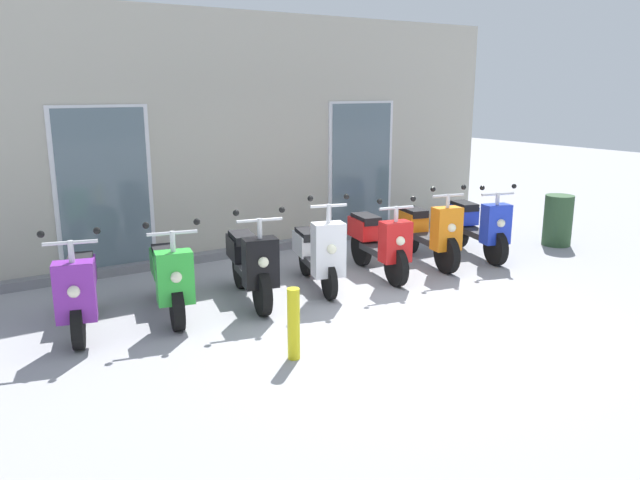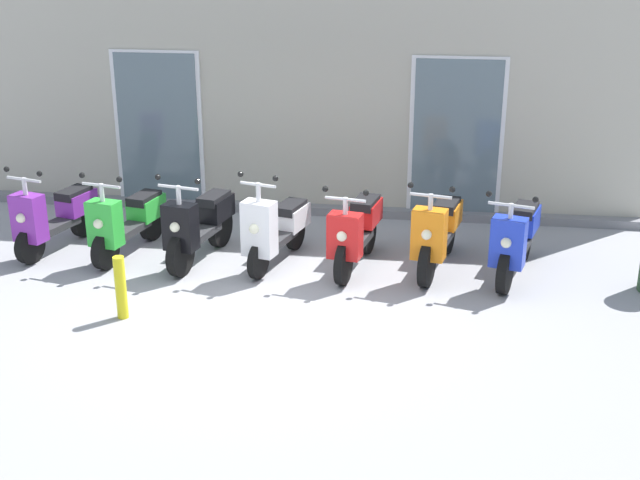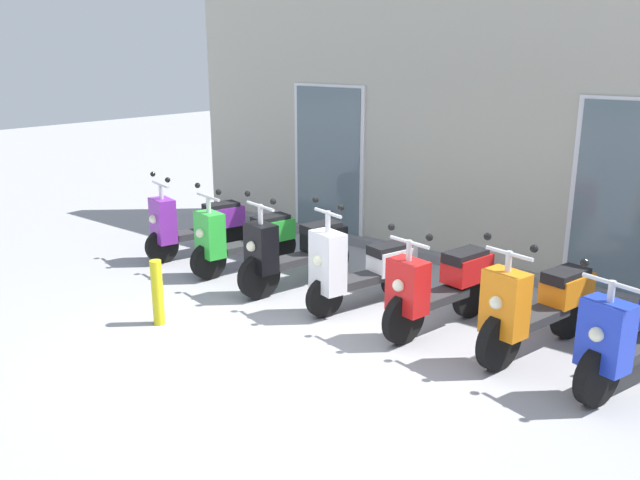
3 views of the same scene
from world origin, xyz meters
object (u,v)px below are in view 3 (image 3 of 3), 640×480
at_px(scooter_black, 295,251).
at_px(scooter_red, 439,285).
at_px(scooter_green, 244,238).
at_px(scooter_white, 360,266).
at_px(curb_bollard, 157,293).
at_px(scooter_orange, 537,306).
at_px(scooter_purple, 195,224).
at_px(scooter_blue, 638,335).

height_order(scooter_black, scooter_red, scooter_black).
height_order(scooter_green, scooter_white, scooter_white).
relative_size(scooter_green, curb_bollard, 2.20).
xyz_separation_m(scooter_red, scooter_orange, (0.98, 0.10, -0.01)).
xyz_separation_m(scooter_purple, curb_bollard, (1.54, -1.82, -0.11)).
bearing_deg(scooter_red, scooter_purple, 178.68).
height_order(scooter_white, scooter_red, scooter_white).
height_order(scooter_green, scooter_orange, scooter_orange).
bearing_deg(scooter_green, curb_bollard, -72.54).
xyz_separation_m(scooter_black, curb_bollard, (-0.40, -1.71, -0.13)).
xyz_separation_m(scooter_orange, curb_bollard, (-3.32, -1.83, -0.13)).
bearing_deg(scooter_black, scooter_red, 0.68).
xyz_separation_m(scooter_purple, scooter_blue, (5.78, -0.09, 0.01)).
height_order(scooter_purple, scooter_white, scooter_white).
relative_size(scooter_purple, scooter_black, 0.94).
height_order(scooter_orange, curb_bollard, scooter_orange).
bearing_deg(scooter_green, scooter_red, -1.50).
bearing_deg(scooter_green, scooter_purple, 179.19).
distance_m(scooter_red, scooter_orange, 0.99).
bearing_deg(curb_bollard, scooter_green, 107.46).
bearing_deg(curb_bollard, scooter_black, 76.91).
relative_size(scooter_red, scooter_orange, 0.95).
distance_m(scooter_green, curb_bollard, 1.90).
bearing_deg(scooter_purple, scooter_blue, -0.91).
height_order(scooter_white, scooter_orange, scooter_white).
height_order(scooter_black, curb_bollard, scooter_black).
bearing_deg(scooter_white, scooter_green, 177.23).
distance_m(scooter_white, scooter_blue, 2.89).
height_order(scooter_green, scooter_black, scooter_black).
xyz_separation_m(scooter_red, scooter_blue, (1.90, -0.00, -0.01)).
relative_size(scooter_black, scooter_orange, 0.95).
xyz_separation_m(scooter_purple, scooter_orange, (4.87, 0.01, 0.01)).
xyz_separation_m(scooter_white, scooter_orange, (1.97, 0.11, -0.00)).
bearing_deg(scooter_white, scooter_red, 0.98).
relative_size(scooter_green, scooter_blue, 0.97).
bearing_deg(scooter_orange, scooter_green, -179.71).
bearing_deg(scooter_green, scooter_blue, -0.93).
height_order(scooter_purple, scooter_blue, scooter_purple).
xyz_separation_m(scooter_purple, scooter_green, (0.97, -0.01, -0.02)).
bearing_deg(scooter_purple, scooter_black, -3.33).
distance_m(scooter_orange, curb_bollard, 3.80).
height_order(scooter_purple, scooter_green, scooter_purple).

